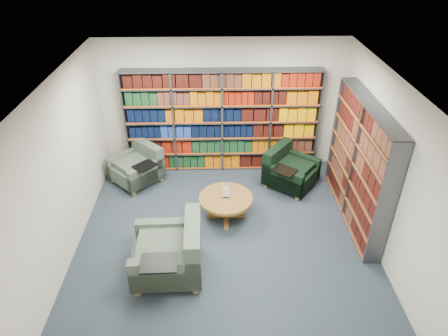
{
  "coord_description": "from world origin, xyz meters",
  "views": [
    {
      "loc": [
        -0.14,
        -5.23,
        4.7
      ],
      "look_at": [
        0.0,
        0.6,
        1.05
      ],
      "focal_mm": 32.0,
      "sensor_mm": 36.0,
      "label": 1
    }
  ],
  "objects_px": {
    "chair_teal_left": "(139,167)",
    "chair_teal_front": "(174,254)",
    "chair_green_right": "(287,170)",
    "coffee_table": "(226,201)"
  },
  "relations": [
    {
      "from": "chair_green_right",
      "to": "coffee_table",
      "type": "relative_size",
      "value": 1.29
    },
    {
      "from": "chair_teal_front",
      "to": "coffee_table",
      "type": "relative_size",
      "value": 1.26
    },
    {
      "from": "chair_teal_left",
      "to": "chair_teal_front",
      "type": "bearing_deg",
      "value": -70.19
    },
    {
      "from": "coffee_table",
      "to": "chair_green_right",
      "type": "bearing_deg",
      "value": 39.75
    },
    {
      "from": "chair_teal_left",
      "to": "chair_teal_front",
      "type": "relative_size",
      "value": 0.99
    },
    {
      "from": "chair_teal_left",
      "to": "chair_green_right",
      "type": "bearing_deg",
      "value": -4.19
    },
    {
      "from": "chair_teal_left",
      "to": "coffee_table",
      "type": "height_order",
      "value": "chair_teal_left"
    },
    {
      "from": "chair_green_right",
      "to": "coffee_table",
      "type": "distance_m",
      "value": 1.69
    },
    {
      "from": "chair_teal_left",
      "to": "chair_green_right",
      "type": "relative_size",
      "value": 0.97
    },
    {
      "from": "chair_green_right",
      "to": "coffee_table",
      "type": "bearing_deg",
      "value": -140.25
    }
  ]
}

